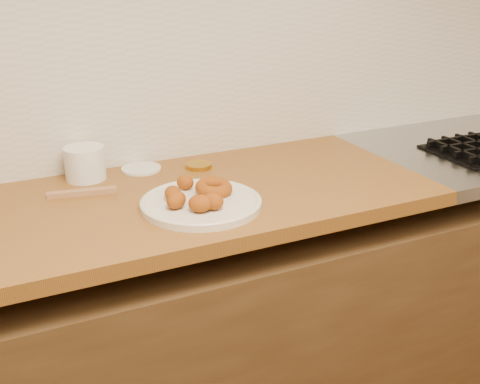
# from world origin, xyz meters

# --- Properties ---
(wall_back) EXTENTS (4.00, 0.02, 2.70)m
(wall_back) POSITION_xyz_m (0.00, 2.00, 1.35)
(wall_back) COLOR tan
(wall_back) RESTS_ON ground
(base_cabinet) EXTENTS (3.60, 0.60, 0.77)m
(base_cabinet) POSITION_xyz_m (0.00, 1.69, 0.39)
(base_cabinet) COLOR #50381F
(base_cabinet) RESTS_ON floor
(backsplash) EXTENTS (3.60, 0.02, 0.60)m
(backsplash) POSITION_xyz_m (0.00, 1.99, 1.20)
(backsplash) COLOR beige
(backsplash) RESTS_ON wall_back
(donut_plate) EXTENTS (0.31, 0.31, 0.02)m
(donut_plate) POSITION_xyz_m (-0.16, 1.58, 0.91)
(donut_plate) COLOR beige
(donut_plate) RESTS_ON butcher_block
(ring_donut) EXTENTS (0.14, 0.14, 0.04)m
(ring_donut) POSITION_xyz_m (-0.12, 1.61, 0.93)
(ring_donut) COLOR #995114
(ring_donut) RESTS_ON donut_plate
(fried_dough_chunks) EXTENTS (0.15, 0.22, 0.04)m
(fried_dough_chunks) POSITION_xyz_m (-0.20, 1.57, 0.94)
(fried_dough_chunks) COLOR #995114
(fried_dough_chunks) RESTS_ON donut_plate
(plastic_tub) EXTENTS (0.13, 0.13, 0.09)m
(plastic_tub) POSITION_xyz_m (-0.38, 1.91, 0.95)
(plastic_tub) COLOR white
(plastic_tub) RESTS_ON butcher_block
(tub_lid) EXTENTS (0.14, 0.14, 0.01)m
(tub_lid) POSITION_xyz_m (-0.22, 1.92, 0.90)
(tub_lid) COLOR silver
(tub_lid) RESTS_ON butcher_block
(brass_jar_lid) EXTENTS (0.10, 0.10, 0.01)m
(brass_jar_lid) POSITION_xyz_m (-0.06, 1.86, 0.91)
(brass_jar_lid) COLOR #BA8A1E
(brass_jar_lid) RESTS_ON butcher_block
(wooden_utensil) EXTENTS (0.18, 0.05, 0.01)m
(wooden_utensil) POSITION_xyz_m (-0.42, 1.79, 0.91)
(wooden_utensil) COLOR #996A45
(wooden_utensil) RESTS_ON butcher_block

